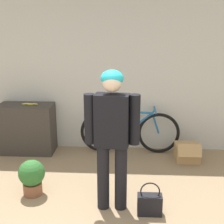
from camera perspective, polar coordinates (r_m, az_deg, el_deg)
name	(u,v)px	position (r m, az deg, el deg)	size (l,w,h in m)	color
wall_back	(99,76)	(5.35, -2.43, 6.64)	(8.00, 0.07, 2.60)	silver
side_shelf	(27,128)	(5.56, -15.26, -2.93)	(0.92, 0.46, 0.84)	#38332D
person	(112,130)	(3.56, 0.00, -3.39)	(0.63, 0.26, 1.70)	black
bicycle	(130,132)	(5.35, 3.26, -3.60)	(1.70, 0.46, 0.79)	black
banana	(30,104)	(5.41, -14.79, 1.43)	(0.29, 0.08, 0.03)	#EAD64C
handbag	(150,204)	(3.85, 6.90, -16.30)	(0.29, 0.14, 0.42)	black
cardboard_box	(187,152)	(5.29, 13.59, -7.17)	(0.38, 0.47, 0.34)	tan
potted_plant	(32,176)	(4.27, -14.45, -11.25)	(0.34, 0.34, 0.48)	brown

